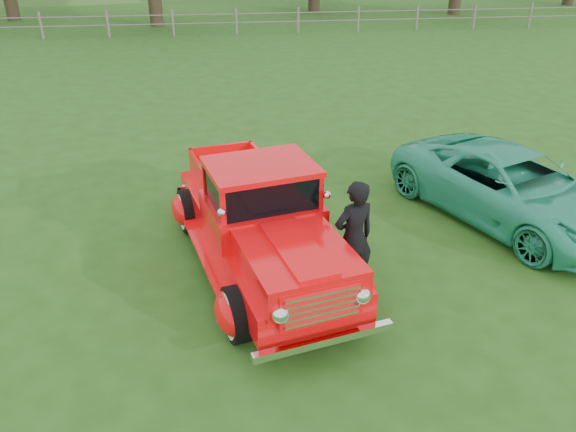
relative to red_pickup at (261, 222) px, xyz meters
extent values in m
plane|color=#224913|center=(0.62, -1.24, -0.80)|extent=(140.00, 140.00, 0.00)
ellipsoid|color=#396A27|center=(-17.38, 56.76, -5.75)|extent=(84.00, 60.00, 18.00)
ellipsoid|color=#396A27|center=(20.62, 60.76, -4.65)|extent=(72.00, 52.00, 14.00)
cube|color=#686058|center=(0.62, 20.76, -0.25)|extent=(48.00, 0.04, 0.04)
cube|color=#686058|center=(0.62, 20.76, 0.15)|extent=(48.00, 0.04, 0.04)
cylinder|color=black|center=(-0.47, -1.66, -0.42)|extent=(0.41, 0.79, 0.76)
cylinder|color=black|center=(1.15, -1.29, -0.42)|extent=(0.41, 0.79, 0.76)
cylinder|color=black|center=(-1.17, 1.36, -0.42)|extent=(0.41, 0.79, 0.76)
cylinder|color=black|center=(0.45, 1.73, -0.42)|extent=(0.41, 0.79, 0.76)
cube|color=#F1080C|center=(-0.01, 0.04, -0.22)|extent=(2.56, 4.84, 0.44)
ellipsoid|color=#F1080C|center=(-0.54, -1.68, -0.38)|extent=(0.57, 0.82, 0.54)
ellipsoid|color=#F1080C|center=(1.22, -1.27, -0.38)|extent=(0.57, 0.82, 0.54)
ellipsoid|color=#F1080C|center=(-1.23, 1.34, -0.38)|extent=(0.57, 0.82, 0.54)
ellipsoid|color=#F1080C|center=(0.52, 1.75, -0.38)|extent=(0.57, 0.82, 0.54)
cube|color=#F1080C|center=(0.34, -1.47, 0.17)|extent=(1.66, 1.86, 0.42)
cube|color=#F1080C|center=(0.01, -0.06, 0.19)|extent=(1.86, 1.68, 0.44)
cube|color=black|center=(0.01, -0.06, 0.66)|extent=(1.66, 1.42, 0.50)
cube|color=#F1080C|center=(0.01, -0.06, 0.94)|extent=(1.76, 1.53, 0.08)
cube|color=#F1080C|center=(-0.31, 1.35, 0.15)|extent=(1.59, 2.17, 0.45)
cube|color=white|center=(0.52, -2.26, 0.05)|extent=(1.06, 0.34, 0.50)
cube|color=white|center=(0.55, -2.36, -0.38)|extent=(1.78, 0.50, 0.10)
cube|color=white|center=(-0.55, 2.39, -0.38)|extent=(1.69, 0.48, 0.10)
imported|color=#29A67D|center=(4.59, 1.05, -0.16)|extent=(3.73, 5.03, 1.27)
imported|color=black|center=(1.25, -0.78, 0.08)|extent=(0.74, 0.61, 1.75)
camera|label=1|loc=(-0.56, -7.48, 4.05)|focal=35.00mm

